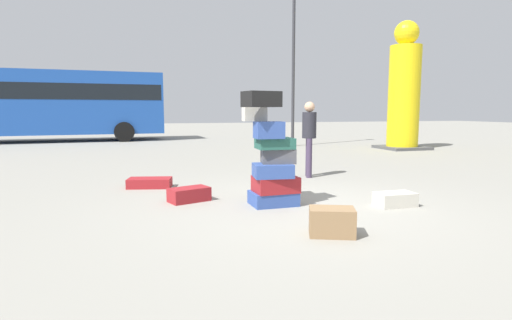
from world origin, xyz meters
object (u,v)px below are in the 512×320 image
Objects in this scene: suitcase_brown_upright_blue at (332,222)px; suitcase_cream_foreground_near at (395,199)px; suitcase_maroon_right_side at (150,183)px; parked_bus at (45,101)px; lamp_post at (294,27)px; yellow_dummy_statue at (404,93)px; person_bearded_onlooker at (309,132)px; suitcase_tower at (272,160)px; suitcase_maroon_white_trunk at (189,195)px.

suitcase_cream_foreground_near is at bearing 55.32° from suitcase_brown_upright_blue.
suitcase_maroon_right_side is 13.56m from parked_bus.
lamp_post is at bearing 92.55° from suitcase_brown_upright_blue.
parked_bus is (-13.37, 7.60, -0.23)m from yellow_dummy_statue.
suitcase_maroon_right_side is at bearing -65.79° from person_bearded_onlooker.
suitcase_tower is at bearing -15.96° from person_bearded_onlooker.
suitcase_maroon_white_trunk is at bearing 143.09° from suitcase_brown_upright_blue.
suitcase_maroon_white_trunk is 0.13× the size of yellow_dummy_statue.
suitcase_cream_foreground_near is (1.76, -0.56, -0.58)m from suitcase_tower.
suitcase_brown_upright_blue is 4.07m from suitcase_maroon_right_side.
yellow_dummy_statue is at bearing 43.70° from suitcase_tower.
suitcase_tower is 2.75× the size of suitcase_maroon_white_trunk.
suitcase_maroon_right_side is at bearing 130.60° from suitcase_tower.
yellow_dummy_statue reaches higher than suitcase_maroon_white_trunk.
suitcase_tower is 0.23× the size of lamp_post.
suitcase_maroon_right_side is 4.31m from suitcase_cream_foreground_near.
suitcase_maroon_white_trunk is 0.06× the size of parked_bus.
suitcase_maroon_white_trunk is 11.24m from lamp_post.
parked_bus is at bearing 132.11° from suitcase_brown_upright_blue.
lamp_post is at bearing -31.37° from parked_bus.
parked_bus is at bearing 151.79° from lamp_post.
suitcase_brown_upright_blue is 11.61m from yellow_dummy_statue.
suitcase_maroon_white_trunk is 3.15m from suitcase_cream_foreground_near.
suitcase_tower is at bearing -71.63° from parked_bus.
suitcase_maroon_right_side is 1.35× the size of suitcase_cream_foreground_near.
suitcase_brown_upright_blue is at bearing -0.91° from person_bearded_onlooker.
person_bearded_onlooker is 7.77m from yellow_dummy_statue.
suitcase_maroon_white_trunk is at bearing -120.62° from lamp_post.
suitcase_brown_upright_blue is at bearing -72.98° from parked_bus.
person_bearded_onlooker is at bearing 93.55° from suitcase_cream_foreground_near.
parked_bus is at bearing 116.90° from suitcase_cream_foreground_near.
suitcase_tower is at bearing -113.31° from lamp_post.
person_bearded_onlooker is (1.42, 3.89, 0.80)m from suitcase_brown_upright_blue.
suitcase_maroon_right_side is 0.08× the size of parked_bus.
suitcase_maroon_white_trunk is 1.06× the size of suitcase_cream_foreground_near.
suitcase_maroon_right_side is 0.17× the size of yellow_dummy_statue.
yellow_dummy_statue is 4.86m from lamp_post.
suitcase_tower is 2.17× the size of suitcase_maroon_right_side.
suitcase_brown_upright_blue is at bearing -129.86° from yellow_dummy_statue.
suitcase_brown_upright_blue is 0.88× the size of suitcase_cream_foreground_near.
suitcase_cream_foreground_near is at bearing 22.19° from person_bearded_onlooker.
yellow_dummy_statue is at bearing 17.45° from suitcase_maroon_white_trunk.
yellow_dummy_statue is 0.64× the size of lamp_post.
suitcase_maroon_white_trunk is at bearing -142.90° from yellow_dummy_statue.
suitcase_tower is at bearing -36.25° from suitcase_maroon_right_side.
suitcase_tower is at bearing -48.05° from suitcase_maroon_white_trunk.
lamp_post reaches higher than parked_bus.
suitcase_brown_upright_blue is 2.60m from suitcase_maroon_white_trunk.
suitcase_tower is 2.81m from person_bearded_onlooker.
parked_bus is (-6.03, 16.40, 1.68)m from suitcase_brown_upright_blue.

